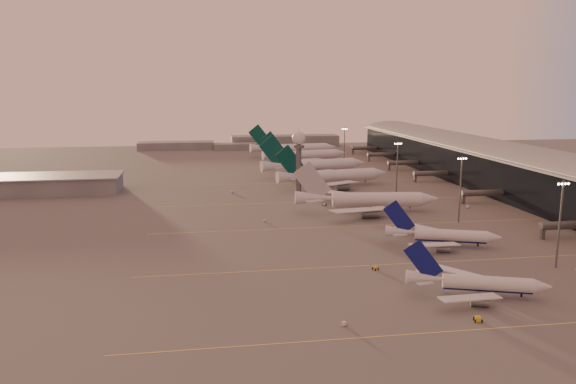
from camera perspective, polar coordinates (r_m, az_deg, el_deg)
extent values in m
plane|color=#5D5A5A|center=(153.07, 7.09, -8.69)|extent=(700.00, 700.00, 0.00)
cube|color=#F1DB55|center=(135.25, 23.98, -12.26)|extent=(180.00, 0.25, 0.02)
cube|color=#F1DB55|center=(172.15, 15.88, -6.80)|extent=(180.00, 0.25, 0.02)
cube|color=#F1DB55|center=(212.20, 10.83, -3.25)|extent=(180.00, 0.25, 0.02)
cube|color=#F1DB55|center=(253.91, 7.43, -0.83)|extent=(180.00, 0.25, 0.02)
cube|color=#F1DB55|center=(301.37, 4.78, 1.06)|extent=(180.00, 0.25, 0.02)
cube|color=black|center=(292.58, 21.75, 1.81)|extent=(36.00, 360.00, 18.00)
cylinder|color=gray|center=(291.43, 21.87, 3.56)|extent=(10.08, 360.00, 10.08)
cube|color=gray|center=(291.41, 21.87, 3.60)|extent=(40.00, 362.00, 0.80)
cylinder|color=#505257|center=(211.93, 26.78, -3.01)|extent=(22.00, 2.80, 2.80)
cube|color=#505257|center=(206.84, 24.46, -3.79)|extent=(1.20, 1.20, 4.40)
cylinder|color=#505257|center=(259.99, 19.40, -0.08)|extent=(22.00, 2.80, 2.80)
cube|color=#505257|center=(255.86, 17.40, -0.65)|extent=(1.20, 1.20, 4.40)
cylinder|color=#505257|center=(309.65, 14.54, 1.85)|extent=(22.00, 2.80, 2.80)
cube|color=#505257|center=(306.18, 12.80, 1.40)|extent=(1.20, 1.20, 4.40)
cylinder|color=#505257|center=(348.15, 11.82, 2.93)|extent=(22.00, 2.80, 2.80)
cube|color=#505257|center=(345.08, 10.25, 2.53)|extent=(1.20, 1.20, 4.40)
cylinder|color=#505257|center=(387.39, 9.64, 3.79)|extent=(22.00, 2.80, 2.80)
cube|color=#505257|center=(384.62, 8.21, 3.43)|extent=(1.20, 1.20, 4.40)
cylinder|color=#505257|center=(425.24, 7.93, 4.45)|extent=(22.00, 2.80, 2.80)
cube|color=#505257|center=(422.73, 6.63, 4.13)|extent=(1.20, 1.20, 4.40)
cube|color=slate|center=(293.41, -24.47, 0.64)|extent=(80.00, 25.00, 8.00)
cube|color=gray|center=(292.77, -24.54, 1.45)|extent=(82.00, 27.00, 0.60)
cylinder|color=#505257|center=(265.54, 1.09, 2.18)|extent=(2.60, 2.60, 22.00)
cylinder|color=#505257|center=(264.06, 1.10, 4.64)|extent=(5.20, 5.20, 1.20)
sphere|color=silver|center=(263.67, 1.10, 5.49)|extent=(6.40, 6.40, 6.40)
cylinder|color=#505257|center=(263.35, 1.10, 6.29)|extent=(0.16, 0.16, 2.00)
cylinder|color=#505257|center=(174.32, 25.88, -3.01)|extent=(0.56, 0.56, 25.00)
cube|color=#505257|center=(172.07, 26.20, 0.88)|extent=(3.60, 0.25, 0.25)
sphere|color=#FFEABF|center=(171.28, 25.78, 0.73)|extent=(0.56, 0.56, 0.56)
sphere|color=#FFEABF|center=(171.85, 26.05, 0.74)|extent=(0.56, 0.56, 0.56)
sphere|color=#FFEABF|center=(172.42, 26.33, 0.75)|extent=(0.56, 0.56, 0.56)
sphere|color=#FFEABF|center=(173.00, 26.60, 0.76)|extent=(0.56, 0.56, 0.56)
cylinder|color=#505257|center=(219.24, 17.11, 0.25)|extent=(0.56, 0.56, 25.00)
cube|color=#505257|center=(217.46, 17.28, 3.36)|extent=(3.60, 0.25, 0.25)
sphere|color=#FFEABF|center=(216.86, 16.92, 3.25)|extent=(0.56, 0.56, 0.56)
sphere|color=#FFEABF|center=(217.29, 17.16, 3.25)|extent=(0.56, 0.56, 0.56)
sphere|color=#FFEABF|center=(217.73, 17.40, 3.26)|extent=(0.56, 0.56, 0.56)
sphere|color=#FFEABF|center=(218.18, 17.63, 3.26)|extent=(0.56, 0.56, 0.56)
cylinder|color=#505257|center=(267.30, 11.02, 2.36)|extent=(0.56, 0.56, 25.00)
cube|color=#505257|center=(265.85, 11.11, 4.92)|extent=(3.60, 0.25, 0.25)
sphere|color=#FFEABF|center=(265.38, 10.80, 4.83)|extent=(0.56, 0.56, 0.56)
sphere|color=#FFEABF|center=(265.72, 11.01, 4.83)|extent=(0.56, 0.56, 0.56)
sphere|color=#FFEABF|center=(266.06, 11.21, 4.83)|extent=(0.56, 0.56, 0.56)
sphere|color=#FFEABF|center=(266.40, 11.41, 4.83)|extent=(0.56, 0.56, 0.56)
cylinder|color=#505257|center=(352.04, 5.75, 4.50)|extent=(0.56, 0.56, 25.00)
cube|color=#505257|center=(350.93, 5.78, 6.45)|extent=(3.60, 0.25, 0.25)
sphere|color=#FFEABF|center=(350.59, 5.54, 6.39)|extent=(0.56, 0.56, 0.56)
sphere|color=#FFEABF|center=(350.83, 5.70, 6.39)|extent=(0.56, 0.56, 0.56)
sphere|color=#FFEABF|center=(351.09, 5.86, 6.39)|extent=(0.56, 0.56, 0.56)
sphere|color=#FFEABF|center=(351.34, 6.02, 6.39)|extent=(0.56, 0.56, 0.56)
cube|color=slate|center=(461.44, -11.30, 4.65)|extent=(60.00, 18.00, 6.00)
cube|color=slate|center=(476.09, -0.33, 5.23)|extent=(90.00, 20.00, 9.00)
cube|color=slate|center=(452.18, -4.99, 4.63)|extent=(40.00, 15.00, 5.00)
cylinder|color=silver|center=(146.65, 19.58, -8.92)|extent=(21.15, 10.33, 3.60)
cylinder|color=navy|center=(146.91, 19.56, -9.22)|extent=(20.42, 9.24, 2.59)
cone|color=silver|center=(149.29, 24.42, -8.93)|extent=(5.04, 4.74, 3.60)
cone|color=silver|center=(144.73, 13.66, -8.66)|extent=(9.55, 6.31, 3.60)
cube|color=silver|center=(137.84, 17.99, -10.37)|extent=(15.65, 5.85, 1.13)
cylinder|color=slate|center=(140.74, 18.89, -10.70)|extent=(4.63, 3.55, 2.34)
cube|color=slate|center=(140.38, 18.92, -10.32)|extent=(0.35, 0.32, 1.44)
cube|color=silver|center=(154.37, 17.13, -8.02)|extent=(12.99, 13.62, 1.13)
cylinder|color=slate|center=(153.28, 18.15, -8.87)|extent=(4.63, 3.55, 2.34)
cube|color=slate|center=(152.96, 18.18, -8.51)|extent=(0.35, 0.32, 1.44)
cube|color=navy|center=(143.30, 13.56, -6.98)|extent=(9.44, 3.55, 10.72)
cube|color=silver|center=(140.86, 13.77, -9.18)|extent=(4.24, 2.01, 0.24)
cube|color=silver|center=(148.57, 13.59, -8.11)|extent=(3.97, 3.98, 0.24)
cylinder|color=black|center=(149.03, 22.61, -9.82)|extent=(0.47, 0.47, 0.95)
cylinder|color=black|center=(149.11, 18.74, -9.52)|extent=(1.14, 0.79, 1.04)
cylinder|color=black|center=(145.25, 18.98, -10.09)|extent=(1.14, 0.79, 1.04)
cylinder|color=silver|center=(187.15, 16.18, -4.41)|extent=(22.34, 11.15, 3.81)
cylinder|color=navy|center=(187.37, 16.16, -4.67)|extent=(21.56, 10.00, 2.74)
cone|color=silver|center=(188.92, 20.22, -4.52)|extent=(5.36, 5.05, 3.81)
cone|color=silver|center=(186.14, 11.30, -4.12)|extent=(10.12, 6.76, 3.81)
cube|color=silver|center=(177.85, 14.66, -5.35)|extent=(16.55, 6.03, 1.20)
cylinder|color=slate|center=(180.67, 15.46, -5.71)|extent=(4.91, 3.79, 2.48)
cube|color=slate|center=(180.37, 15.48, -5.39)|extent=(0.37, 0.34, 1.52)
cube|color=silver|center=(195.91, 14.32, -3.84)|extent=(13.65, 14.50, 1.20)
cylinder|color=slate|center=(194.41, 15.14, -4.53)|extent=(4.91, 3.79, 2.48)
cube|color=slate|center=(194.13, 15.16, -4.22)|extent=(0.37, 0.34, 1.52)
cube|color=navy|center=(184.99, 11.21, -2.70)|extent=(9.96, 3.87, 11.35)
cube|color=silver|center=(181.93, 11.32, -4.44)|extent=(4.48, 2.08, 0.25)
cube|color=silver|center=(190.31, 11.31, -3.76)|extent=(4.18, 4.24, 0.25)
cylinder|color=black|center=(188.85, 18.71, -5.25)|extent=(0.50, 0.50, 1.00)
cylinder|color=black|center=(189.77, 15.53, -4.97)|extent=(1.21, 0.84, 1.10)
cylinder|color=black|center=(185.53, 15.64, -5.34)|extent=(1.21, 0.84, 1.10)
cylinder|color=silver|center=(231.65, 8.98, -1.01)|extent=(36.64, 10.20, 5.66)
cylinder|color=silver|center=(231.91, 8.97, -1.32)|extent=(35.73, 8.54, 4.07)
cone|color=silver|center=(236.57, 14.13, -0.96)|extent=(7.67, 6.50, 5.66)
cone|color=silver|center=(228.19, 2.63, -0.89)|extent=(15.78, 7.54, 5.66)
cube|color=silver|center=(215.86, 7.39, -2.11)|extent=(26.45, 14.83, 1.68)
cylinder|color=slate|center=(220.52, 8.36, -2.47)|extent=(7.42, 4.54, 3.68)
cube|color=slate|center=(220.22, 8.37, -2.14)|extent=(0.30, 0.26, 2.26)
cube|color=silver|center=(244.99, 6.30, -0.54)|extent=(24.70, 19.93, 1.68)
cylinder|color=slate|center=(242.65, 7.43, -1.23)|extent=(7.42, 4.54, 3.68)
cube|color=slate|center=(242.38, 7.44, -0.92)|extent=(0.30, 0.26, 2.26)
cube|color=#A8ABB0|center=(226.87, 2.45, 0.76)|extent=(15.60, 2.30, 16.80)
cube|color=silver|center=(221.30, 2.68, -1.22)|extent=(7.48, 4.74, 0.23)
cube|color=silver|center=(234.99, 2.43, -0.51)|extent=(7.30, 6.04, 0.23)
cylinder|color=black|center=(235.28, 12.25, -1.81)|extent=(0.46, 0.46, 0.91)
cylinder|color=black|center=(233.78, 8.16, -1.74)|extent=(1.05, 0.58, 1.00)
cylinder|color=black|center=(229.92, 8.33, -1.96)|extent=(1.05, 0.58, 1.00)
cylinder|color=silver|center=(288.39, 5.37, 1.46)|extent=(37.72, 12.88, 6.01)
cylinder|color=silver|center=(288.61, 5.37, 1.20)|extent=(36.67, 11.09, 4.33)
cone|color=silver|center=(298.39, 9.24, 1.68)|extent=(8.21, 7.25, 6.01)
cone|color=silver|center=(278.22, 0.43, 1.32)|extent=(16.47, 8.83, 6.01)
cube|color=silver|center=(270.75, 5.00, 0.63)|extent=(25.01, 21.83, 1.78)
cylinder|color=slate|center=(276.39, 5.54, 0.31)|extent=(7.81, 5.19, 3.91)
cube|color=slate|center=(276.14, 5.54, 0.60)|extent=(0.35, 0.31, 2.40)
cube|color=silver|center=(299.09, 2.50, 1.63)|extent=(27.69, 13.99, 1.78)
cylinder|color=slate|center=(297.87, 3.58, 1.10)|extent=(7.81, 5.19, 3.91)
cube|color=slate|center=(297.63, 3.58, 1.37)|extent=(0.35, 0.31, 2.40)
cube|color=#063A32|center=(276.86, 0.28, 2.78)|extent=(16.31, 3.45, 17.78)
cube|color=silver|center=(271.44, 0.90, 1.12)|extent=(7.39, 6.48, 0.26)
cube|color=silver|center=(284.80, -0.12, 1.58)|extent=(7.67, 4.50, 0.26)
cylinder|color=black|center=(295.22, 7.85, 0.89)|extent=(0.52, 0.52, 1.04)
cylinder|color=black|center=(289.81, 4.63, 0.78)|extent=(1.22, 0.72, 1.14)
cylinder|color=black|center=(285.73, 5.00, 0.63)|extent=(1.22, 0.72, 1.14)
cylinder|color=silver|center=(323.23, 3.41, 2.55)|extent=(40.02, 14.71, 6.38)
cylinder|color=silver|center=(323.44, 3.40, 2.30)|extent=(38.86, 12.79, 4.59)
cone|color=silver|center=(333.69, 7.10, 2.75)|extent=(8.85, 7.87, 6.38)
cone|color=silver|center=(312.54, -1.28, 2.43)|extent=(17.57, 9.79, 6.38)
cube|color=silver|center=(304.42, 3.04, 1.83)|extent=(26.20, 23.68, 1.89)
cylinder|color=slate|center=(310.36, 3.55, 1.50)|extent=(8.37, 5.69, 4.15)
cube|color=slate|center=(310.12, 3.56, 1.78)|extent=(0.38, 0.34, 2.55)
cube|color=silver|center=(334.69, 0.70, 2.66)|extent=(29.46, 14.15, 1.89)
cylinder|color=slate|center=(333.31, 1.72, 2.16)|extent=(8.37, 5.69, 4.15)
cube|color=slate|center=(333.09, 1.72, 2.42)|extent=(0.38, 0.34, 2.55)
cube|color=#063A32|center=(311.24, -1.43, 3.81)|extent=(17.23, 4.14, 18.88)
cube|color=silver|center=(305.31, -0.84, 2.26)|extent=(7.79, 7.01, 0.28)
cube|color=silver|center=(319.56, -1.80, 2.64)|extent=(8.12, 4.60, 0.28)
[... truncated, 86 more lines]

